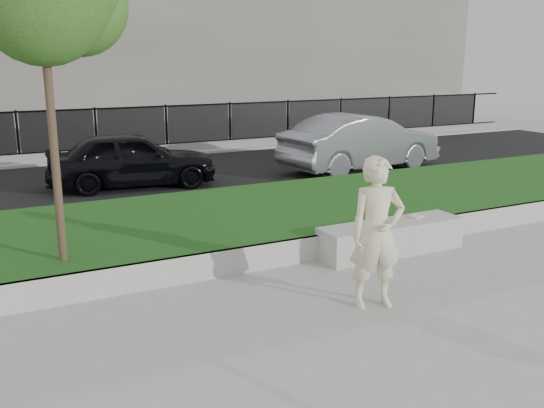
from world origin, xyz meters
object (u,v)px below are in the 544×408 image
man (377,233)px  book (416,216)px  car_silver (361,142)px  stone_bench (391,238)px  car_dark (132,159)px

man → book: 2.72m
car_silver → man: bearing=138.6°
stone_bench → man: size_ratio=1.29×
man → book: bearing=53.9°
man → stone_bench: bearing=61.4°
man → car_dark: bearing=111.2°
stone_bench → car_silver: car_silver is taller
stone_bench → book: (0.56, 0.08, 0.27)m
stone_bench → man: 2.33m
car_silver → car_dark: bearing=76.5°
stone_bench → book: bearing=8.0°
stone_bench → man: (-1.53, -1.61, 0.71)m
stone_bench → car_dark: (-2.46, 6.79, 0.46)m
stone_bench → book: size_ratio=10.75×
man → book: (2.09, 1.69, -0.44)m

